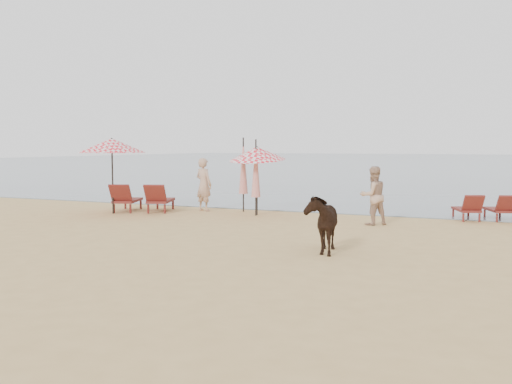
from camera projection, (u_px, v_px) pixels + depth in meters
ground at (147, 272)px, 10.48m from camera, size 120.00×120.00×0.00m
sea at (460, 161)px, 83.56m from camera, size 160.00×140.00×0.06m
lounger_cluster_left at (142, 199)px, 19.87m from camera, size 2.40×2.36×0.68m
lounger_cluster_right at (501, 208)px, 17.55m from camera, size 2.94×2.30×0.57m
umbrella_open_left_a at (112, 146)px, 19.28m from camera, size 2.26×2.26×2.58m
umbrella_open_left_b at (257, 153)px, 18.93m from camera, size 1.86×1.90×2.38m
umbrella_closed_left at (243, 166)px, 19.88m from camera, size 0.32×0.32×2.60m
umbrella_closed_right at (256, 169)px, 18.77m from camera, size 0.31×0.31×2.52m
cow at (321, 222)px, 12.38m from camera, size 1.09×1.67×1.30m
beachgoer_left at (204, 185)px, 20.18m from camera, size 0.79×0.63×1.88m
beachgoer_right_a at (373, 196)px, 16.62m from camera, size 1.05×1.04×1.71m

